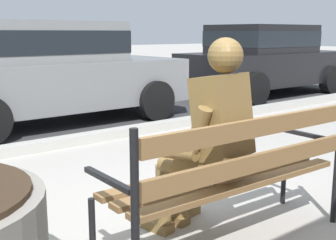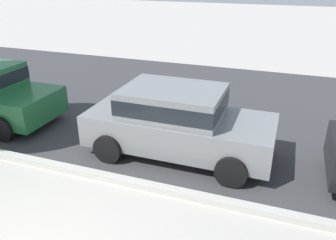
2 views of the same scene
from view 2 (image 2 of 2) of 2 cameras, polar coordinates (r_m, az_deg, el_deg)
street_surface at (r=10.85m, az=1.22°, el=3.14°), size 60.00×9.00×0.01m
curb_stone at (r=7.08m, az=-10.99°, el=-9.17°), size 60.00×0.20×0.12m
parked_car_grey at (r=7.49m, az=1.50°, el=0.06°), size 4.11×1.93×1.56m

